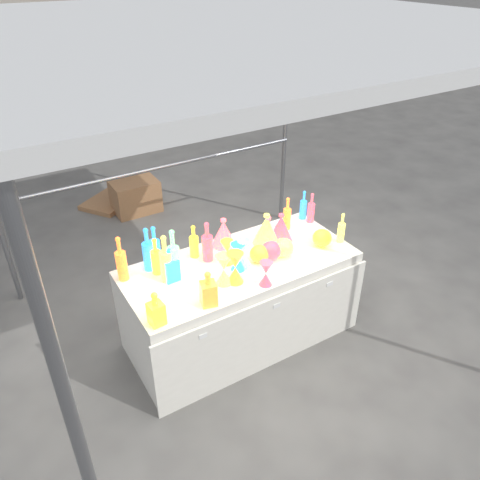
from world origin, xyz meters
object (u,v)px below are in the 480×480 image
display_table (241,301)px  lampshade_0 (224,232)px  bottle_0 (156,256)px  decanter_0 (156,308)px  cardboard_box_closed (135,196)px  globe_0 (322,239)px  hourglass_0 (235,268)px

display_table → lampshade_0: (0.02, 0.29, 0.50)m
bottle_0 → decanter_0: (-0.22, -0.52, -0.03)m
cardboard_box_closed → decanter_0: (-0.88, -2.90, 0.67)m
cardboard_box_closed → globe_0: (0.62, -2.73, 0.61)m
cardboard_box_closed → decanter_0: 3.10m
display_table → hourglass_0: size_ratio=7.56×
decanter_0 → hourglass_0: (0.66, 0.12, -0.00)m
bottle_0 → hourglass_0: 0.59m
bottle_0 → hourglass_0: bottle_0 is taller
display_table → decanter_0: (-0.81, -0.30, 0.50)m
hourglass_0 → globe_0: hourglass_0 is taller
globe_0 → cardboard_box_closed: bearing=102.9°
display_table → lampshade_0: size_ratio=7.70×
cardboard_box_closed → globe_0: globe_0 is taller
cardboard_box_closed → lampshade_0: (-0.05, -2.31, 0.67)m
cardboard_box_closed → lampshade_0: 2.40m
decanter_0 → lampshade_0: decanter_0 is taller
lampshade_0 → display_table: bearing=-90.1°
hourglass_0 → bottle_0: bearing=137.7°
cardboard_box_closed → globe_0: 2.86m
decanter_0 → hourglass_0: 0.67m
bottle_0 → lampshade_0: bottle_0 is taller
decanter_0 → lampshade_0: bearing=30.0°
bottle_0 → globe_0: 1.33m
cardboard_box_closed → bottle_0: 2.57m
display_table → bottle_0: (-0.59, 0.21, 0.52)m
display_table → bottle_0: bottle_0 is taller
display_table → cardboard_box_closed: (0.06, 2.60, -0.17)m
globe_0 → lampshade_0: (-0.67, 0.42, 0.06)m
lampshade_0 → hourglass_0: bearing=-106.9°
bottle_0 → decanter_0: size_ratio=1.21×
hourglass_0 → lampshade_0: hourglass_0 is taller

